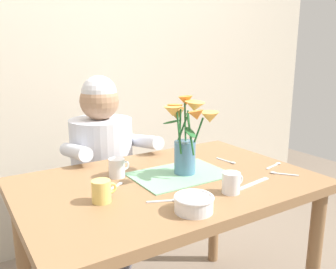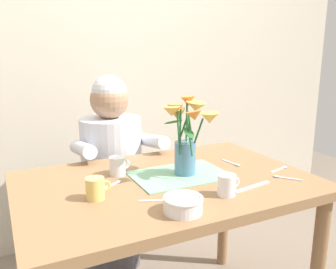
# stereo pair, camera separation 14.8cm
# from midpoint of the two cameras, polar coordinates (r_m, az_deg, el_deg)

# --- Properties ---
(wood_panel_backdrop) EXTENTS (4.00, 0.10, 2.50)m
(wood_panel_backdrop) POSITION_cam_midpoint_polar(r_m,az_deg,el_deg) (2.36, -15.93, 12.59)
(wood_panel_backdrop) COLOR beige
(wood_panel_backdrop) RESTS_ON ground_plane
(dining_table) EXTENTS (1.20, 0.80, 0.74)m
(dining_table) POSITION_cam_midpoint_polar(r_m,az_deg,el_deg) (1.52, -2.79, -10.79)
(dining_table) COLOR olive
(dining_table) RESTS_ON ground_plane
(seated_person) EXTENTS (0.45, 0.47, 1.14)m
(seated_person) POSITION_cam_midpoint_polar(r_m,az_deg,el_deg) (2.05, -12.45, -6.89)
(seated_person) COLOR #4C4C56
(seated_person) RESTS_ON ground_plane
(striped_placemat) EXTENTS (0.40, 0.28, 0.00)m
(striped_placemat) POSITION_cam_midpoint_polar(r_m,az_deg,el_deg) (1.53, -0.90, -6.49)
(striped_placemat) COLOR #7AB289
(striped_placemat) RESTS_ON dining_table
(flower_vase) EXTENTS (0.25, 0.27, 0.33)m
(flower_vase) POSITION_cam_midpoint_polar(r_m,az_deg,el_deg) (1.49, 0.15, 0.42)
(flower_vase) COLOR teal
(flower_vase) RESTS_ON dining_table
(ceramic_bowl) EXTENTS (0.14, 0.14, 0.06)m
(ceramic_bowl) POSITION_cam_midpoint_polar(r_m,az_deg,el_deg) (1.19, 0.58, -11.02)
(ceramic_bowl) COLOR white
(ceramic_bowl) RESTS_ON dining_table
(dinner_knife) EXTENTS (0.19, 0.05, 0.00)m
(dinner_knife) POSITION_cam_midpoint_polar(r_m,az_deg,el_deg) (1.46, 10.75, -7.81)
(dinner_knife) COLOR silver
(dinner_knife) RESTS_ON dining_table
(ceramic_mug) EXTENTS (0.09, 0.07, 0.08)m
(ceramic_mug) POSITION_cam_midpoint_polar(r_m,az_deg,el_deg) (1.30, -13.88, -8.90)
(ceramic_mug) COLOR #E5C666
(ceramic_mug) RESTS_ON dining_table
(coffee_cup) EXTENTS (0.09, 0.07, 0.08)m
(coffee_cup) POSITION_cam_midpoint_polar(r_m,az_deg,el_deg) (1.35, 7.06, -7.75)
(coffee_cup) COLOR silver
(coffee_cup) RESTS_ON dining_table
(tea_cup) EXTENTS (0.09, 0.07, 0.08)m
(tea_cup) POSITION_cam_midpoint_polar(r_m,az_deg,el_deg) (1.53, -10.95, -5.31)
(tea_cup) COLOR silver
(tea_cup) RESTS_ON dining_table
(spoon_0) EXTENTS (0.09, 0.10, 0.01)m
(spoon_0) POSITION_cam_midpoint_polar(r_m,az_deg,el_deg) (1.60, 14.97, -6.11)
(spoon_0) COLOR silver
(spoon_0) RESTS_ON dining_table
(spoon_1) EXTENTS (0.12, 0.06, 0.01)m
(spoon_1) POSITION_cam_midpoint_polar(r_m,az_deg,el_deg) (1.28, -3.28, -10.60)
(spoon_1) COLOR silver
(spoon_1) RESTS_ON dining_table
(spoon_2) EXTENTS (0.11, 0.07, 0.01)m
(spoon_2) POSITION_cam_midpoint_polar(r_m,az_deg,el_deg) (1.44, -11.32, -8.15)
(spoon_2) COLOR silver
(spoon_2) RESTS_ON dining_table
(spoon_3) EXTENTS (0.12, 0.04, 0.01)m
(spoon_3) POSITION_cam_midpoint_polar(r_m,az_deg,el_deg) (1.71, 14.54, -4.77)
(spoon_3) COLOR silver
(spoon_3) RESTS_ON dining_table
(spoon_4) EXTENTS (0.03, 0.12, 0.01)m
(spoon_4) POSITION_cam_midpoint_polar(r_m,az_deg,el_deg) (1.72, 7.33, -4.37)
(spoon_4) COLOR silver
(spoon_4) RESTS_ON dining_table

